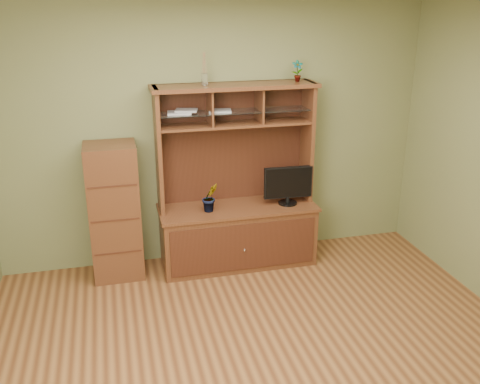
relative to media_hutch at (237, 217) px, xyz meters
name	(u,v)px	position (x,y,z in m)	size (l,w,h in m)	color
room	(271,203)	(-0.18, -1.73, 0.83)	(4.54, 4.04, 2.74)	#562E18
media_hutch	(237,217)	(0.00, 0.00, 0.00)	(1.66, 0.61, 1.90)	#462714
monitor	(288,185)	(0.53, -0.08, 0.34)	(0.51, 0.20, 0.40)	black
orchid_plant	(210,197)	(-0.30, -0.08, 0.28)	(0.16, 0.13, 0.30)	#255E20
top_plant	(297,71)	(0.64, 0.08, 1.48)	(0.11, 0.08, 0.21)	#385D20
reed_diffuser	(204,72)	(-0.30, 0.08, 1.50)	(0.06, 0.06, 0.32)	silver
magazines	(195,111)	(-0.40, 0.08, 1.13)	(0.65, 0.21, 0.04)	#A1A1A6
side_cabinet	(115,212)	(-1.25, 0.03, 0.17)	(0.49, 0.45, 1.38)	#462714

